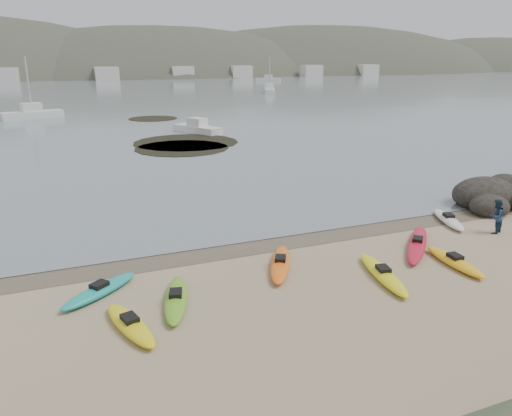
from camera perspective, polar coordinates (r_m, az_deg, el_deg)
name	(u,v)px	position (r m, az deg, el deg)	size (l,w,h in m)	color
ground	(256,241)	(21.45, 0.00, -3.83)	(600.00, 600.00, 0.00)	tan
wet_sand	(259,244)	(21.19, 0.31, -4.09)	(60.00, 60.00, 0.00)	brown
water	(57,68)	(318.70, -21.75, 14.61)	(1200.00, 1200.00, 0.00)	slate
kayaks	(296,275)	(17.91, 4.54, -7.70)	(21.28, 9.09, 0.34)	#68AE22
person_east	(496,216)	(24.62, 25.75, -0.87)	(0.76, 0.59, 1.57)	navy
rock_cluster	(496,200)	(29.47, 25.73, 0.80)	(5.32, 3.92, 1.82)	black
kelp_mats	(176,138)	(48.56, -9.08, 7.88)	(9.80, 28.32, 0.04)	black
moored_boats	(112,95)	(96.89, -16.09, 12.27)	(104.76, 95.46, 1.15)	silver
far_hills	(168,112)	(218.90, -10.03, 10.71)	(550.00, 135.00, 80.00)	#384235
far_town	(92,74)	(164.18, -18.20, 14.36)	(199.00, 5.00, 4.00)	beige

